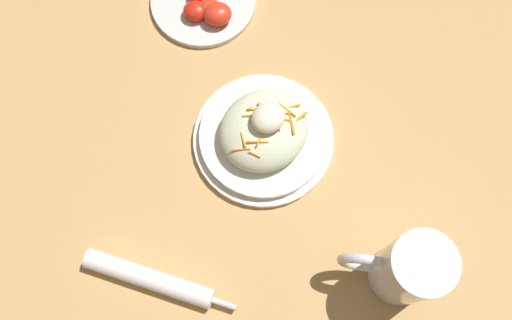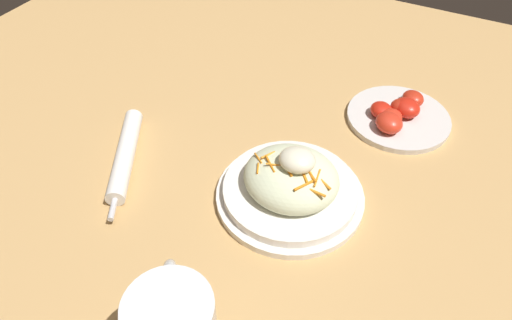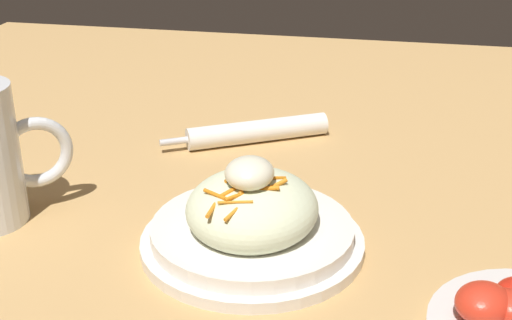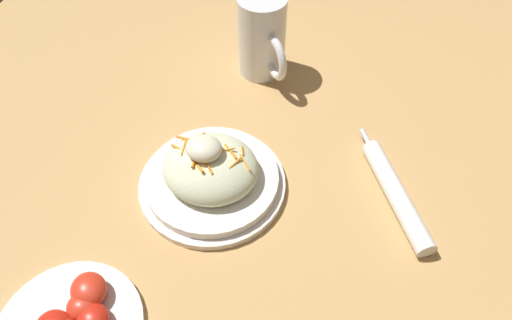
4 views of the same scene
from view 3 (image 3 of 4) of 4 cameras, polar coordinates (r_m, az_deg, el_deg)
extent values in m
plane|color=tan|center=(0.78, 0.32, -2.84)|extent=(1.43, 1.43, 0.00)
cylinder|color=white|center=(0.68, -0.31, -6.76)|extent=(0.22, 0.22, 0.01)
cylinder|color=white|center=(0.67, -0.31, -5.80)|extent=(0.20, 0.20, 0.01)
ellipsoid|color=beige|center=(0.66, -0.31, -3.96)|extent=(0.14, 0.13, 0.06)
cylinder|color=orange|center=(0.63, -2.29, -2.52)|extent=(0.02, 0.02, 0.01)
cylinder|color=orange|center=(0.60, -2.05, -4.49)|extent=(0.02, 0.01, 0.01)
cylinder|color=orange|center=(0.68, 0.50, -0.49)|extent=(0.01, 0.02, 0.01)
cylinder|color=orange|center=(0.63, -3.26, -2.89)|extent=(0.02, 0.03, 0.00)
cylinder|color=orange|center=(0.66, -0.82, -0.75)|extent=(0.02, 0.01, 0.01)
cylinder|color=orange|center=(0.63, 1.03, -2.35)|extent=(0.01, 0.02, 0.01)
cylinder|color=orange|center=(0.62, -1.79, -3.04)|extent=(0.02, 0.02, 0.00)
cylinder|color=orange|center=(0.69, 0.05, -0.39)|extent=(0.02, 0.02, 0.01)
cylinder|color=orange|center=(0.65, -1.47, -1.37)|extent=(0.02, 0.02, 0.01)
cylinder|color=orange|center=(0.61, -3.58, -3.97)|extent=(0.03, 0.01, 0.00)
cylinder|color=orange|center=(0.65, 1.58, -1.49)|extent=(0.02, 0.02, 0.01)
cylinder|color=orange|center=(0.63, -0.92, -2.08)|extent=(0.03, 0.01, 0.01)
cylinder|color=orange|center=(0.69, -1.63, -0.52)|extent=(0.01, 0.02, 0.00)
cylinder|color=orange|center=(0.61, -1.71, -3.47)|extent=(0.01, 0.03, 0.00)
cylinder|color=orange|center=(0.67, -1.01, -0.63)|extent=(0.03, 0.02, 0.01)
cylinder|color=orange|center=(0.64, 1.81, -2.01)|extent=(0.02, 0.02, 0.01)
ellipsoid|color=#EFEACC|center=(0.63, -0.54, -1.06)|extent=(0.05, 0.05, 0.03)
torus|color=white|center=(0.76, -17.63, 0.59)|extent=(0.06, 0.07, 0.08)
cylinder|color=white|center=(0.91, 0.15, 2.39)|extent=(0.12, 0.18, 0.03)
cylinder|color=silver|center=(0.89, -6.77, 1.53)|extent=(0.03, 0.04, 0.01)
ellipsoid|color=red|center=(0.60, 20.03, -11.24)|extent=(0.05, 0.04, 0.03)
ellipsoid|color=red|center=(0.59, 18.17, -11.07)|extent=(0.06, 0.06, 0.03)
camera|label=1|loc=(0.95, -16.39, 51.59)|focal=38.55mm
camera|label=2|loc=(0.70, -49.28, 31.20)|focal=32.88mm
camera|label=4|loc=(0.81, 37.04, 34.98)|focal=32.64mm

